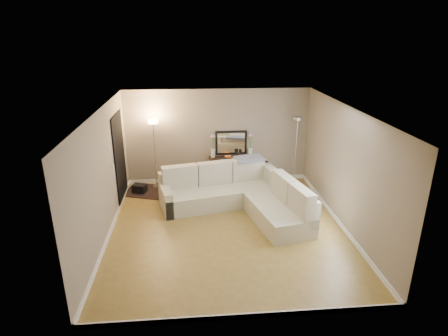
{
  "coord_description": "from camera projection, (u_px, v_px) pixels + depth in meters",
  "views": [
    {
      "loc": [
        -0.7,
        -7.14,
        4.05
      ],
      "look_at": [
        0.0,
        0.8,
        1.1
      ],
      "focal_mm": 30.0,
      "sensor_mm": 36.0,
      "label": 1
    }
  ],
  "objects": [
    {
      "name": "throw_blanket",
      "position": [
        249.0,
        159.0,
        9.45
      ],
      "size": [
        0.81,
        0.6,
        0.1
      ],
      "primitive_type": "cube",
      "rotation": [
        0.1,
        0.0,
        0.27
      ],
      "color": "slate",
      "rests_on": "sectional_sofa"
    },
    {
      "name": "floor_lamp_unlit",
      "position": [
        297.0,
        137.0,
        10.03
      ],
      "size": [
        0.32,
        0.32,
        1.9
      ],
      "color": "silver",
      "rests_on": "floor"
    },
    {
      "name": "table_decor",
      "position": [
        232.0,
        156.0,
        10.25
      ],
      "size": [
        0.52,
        0.12,
        0.12
      ],
      "color": "orange",
      "rests_on": "console_table"
    },
    {
      "name": "sectional_sofa",
      "position": [
        240.0,
        194.0,
        8.9
      ],
      "size": [
        3.39,
        2.89,
        1.01
      ],
      "color": "beige",
      "rests_on": "floor"
    },
    {
      "name": "baseboard_back",
      "position": [
        218.0,
        179.0,
        10.68
      ],
      "size": [
        5.0,
        0.03,
        0.1
      ],
      "primitive_type": "cube",
      "color": "white",
      "rests_on": "ground"
    },
    {
      "name": "black_bag",
      "position": [
        140.0,
        188.0,
        9.89
      ],
      "size": [
        0.41,
        0.34,
        0.22
      ],
      "primitive_type": "cube",
      "rotation": [
        0.0,
        0.0,
        -0.33
      ],
      "color": "black",
      "rests_on": "charcoal_rug"
    },
    {
      "name": "leaning_mirror",
      "position": [
        231.0,
        143.0,
        10.32
      ],
      "size": [
        0.87,
        0.06,
        0.68
      ],
      "color": "black",
      "rests_on": "console_table"
    },
    {
      "name": "baseboard_left",
      "position": [
        111.0,
        231.0,
        7.92
      ],
      "size": [
        0.03,
        5.5,
        0.1
      ],
      "primitive_type": "cube",
      "color": "white",
      "rests_on": "ground"
    },
    {
      "name": "baseboard_front",
      "position": [
        245.0,
        316.0,
        5.57
      ],
      "size": [
        5.0,
        0.03,
        0.1
      ],
      "primitive_type": "cube",
      "color": "white",
      "rests_on": "ground"
    },
    {
      "name": "flower_vase_right",
      "position": [
        251.0,
        146.0,
        10.25
      ],
      "size": [
        0.14,
        0.12,
        0.65
      ],
      "color": "silver",
      "rests_on": "console_table"
    },
    {
      "name": "wall_left",
      "position": [
        103.0,
        176.0,
        7.48
      ],
      "size": [
        0.02,
        5.5,
        2.6
      ],
      "primitive_type": "cube",
      "color": "gray",
      "rests_on": "ground"
    },
    {
      "name": "charcoal_rug",
      "position": [
        149.0,
        191.0,
        9.97
      ],
      "size": [
        1.45,
        1.26,
        0.02
      ],
      "primitive_type": "cube",
      "rotation": [
        0.0,
        0.0,
        -0.33
      ],
      "color": "black",
      "rests_on": "floor"
    },
    {
      "name": "baseboard_right",
      "position": [
        338.0,
        221.0,
        8.32
      ],
      "size": [
        0.03,
        5.5,
        0.1
      ],
      "primitive_type": "cube",
      "color": "white",
      "rests_on": "ground"
    },
    {
      "name": "switch_plate",
      "position": [
        113.0,
        166.0,
        8.31
      ],
      "size": [
        0.02,
        0.08,
        0.12
      ],
      "primitive_type": "cube",
      "color": "white",
      "rests_on": "ground"
    },
    {
      "name": "wall_back",
      "position": [
        218.0,
        137.0,
        10.27
      ],
      "size": [
        5.0,
        0.02,
        2.6
      ],
      "primitive_type": "cube",
      "color": "gray",
      "rests_on": "ground"
    },
    {
      "name": "floor",
      "position": [
        227.0,
        228.0,
        8.14
      ],
      "size": [
        5.0,
        5.5,
        0.01
      ],
      "primitive_type": "cube",
      "color": "olive",
      "rests_on": "ground"
    },
    {
      "name": "doorway",
      "position": [
        120.0,
        158.0,
        9.14
      ],
      "size": [
        0.02,
        1.2,
        2.2
      ],
      "primitive_type": "cube",
      "color": "black",
      "rests_on": "ground"
    },
    {
      "name": "floor_lamp_lit",
      "position": [
        154.0,
        141.0,
        9.82
      ],
      "size": [
        0.34,
        0.34,
        1.87
      ],
      "color": "silver",
      "rests_on": "floor"
    },
    {
      "name": "ceiling",
      "position": [
        228.0,
        109.0,
        7.23
      ],
      "size": [
        5.0,
        5.5,
        0.01
      ],
      "primitive_type": "cube",
      "color": "white",
      "rests_on": "ground"
    },
    {
      "name": "flower_vase_left",
      "position": [
        213.0,
        148.0,
        10.15
      ],
      "size": [
        0.14,
        0.12,
        0.65
      ],
      "color": "silver",
      "rests_on": "console_table"
    },
    {
      "name": "console_table",
      "position": [
        229.0,
        169.0,
        10.41
      ],
      "size": [
        1.23,
        0.36,
        0.75
      ],
      "color": "black",
      "rests_on": "floor"
    },
    {
      "name": "wall_front",
      "position": [
        247.0,
        244.0,
        5.11
      ],
      "size": [
        5.0,
        0.02,
        2.6
      ],
      "primitive_type": "cube",
      "color": "gray",
      "rests_on": "ground"
    },
    {
      "name": "wall_right",
      "position": [
        346.0,
        169.0,
        7.89
      ],
      "size": [
        0.02,
        5.5,
        2.6
      ],
      "primitive_type": "cube",
      "color": "gray",
      "rests_on": "ground"
    }
  ]
}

